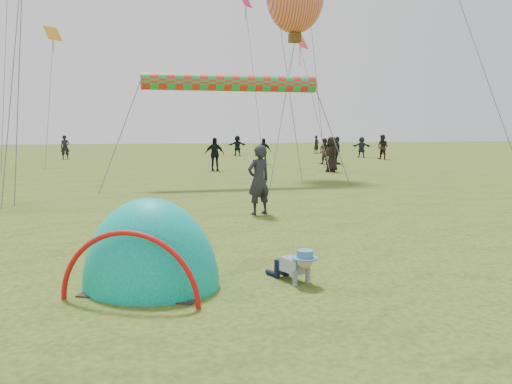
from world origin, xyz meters
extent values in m
plane|color=#264112|center=(0.00, 0.00, 0.00)|extent=(140.00, 140.00, 0.00)
ellipsoid|color=#009171|center=(-1.08, 1.02, 0.00)|extent=(2.42, 2.25, 2.51)
imported|color=#23212B|center=(1.78, 6.41, 0.89)|extent=(0.76, 0.64, 1.79)
imported|color=black|center=(2.67, 19.99, 0.87)|extent=(1.05, 0.51, 1.74)
imported|color=black|center=(8.40, 17.96, 0.90)|extent=(0.69, 0.95, 1.79)
imported|color=black|center=(6.71, 34.30, 0.82)|extent=(1.56, 0.62, 1.65)
imported|color=black|center=(14.28, 36.24, 0.80)|extent=(0.69, 0.62, 1.59)
imported|color=#2B201E|center=(15.84, 26.82, 0.89)|extent=(1.00, 1.08, 1.78)
imported|color=black|center=(10.80, 23.07, 0.86)|extent=(0.69, 1.08, 1.72)
imported|color=#283043|center=(15.53, 29.64, 0.80)|extent=(1.54, 1.03, 1.59)
imported|color=black|center=(-6.36, 32.47, 0.87)|extent=(0.67, 0.47, 1.73)
imported|color=#32231E|center=(9.99, 23.10, 0.81)|extent=(0.93, 0.99, 1.61)
imported|color=black|center=(6.36, 24.17, 0.80)|extent=(1.00, 0.57, 1.61)
cylinder|color=red|center=(2.38, 13.52, 3.96)|extent=(6.86, 0.64, 0.64)
plane|color=#DF1454|center=(6.03, 27.77, 10.63)|extent=(1.06, 1.06, 0.87)
plane|color=red|center=(8.07, 22.30, 7.30)|extent=(1.25, 1.25, 1.02)
plane|color=orange|center=(-6.12, 27.75, 8.01)|extent=(1.06, 1.06, 0.87)
camera|label=1|loc=(-1.20, -5.92, 2.20)|focal=35.00mm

